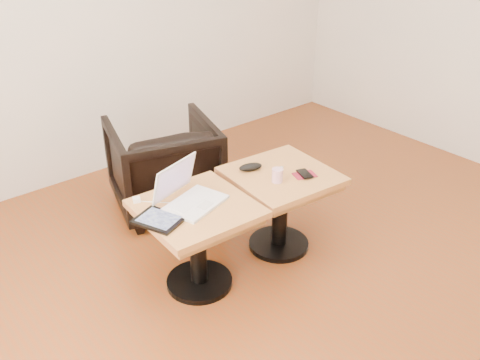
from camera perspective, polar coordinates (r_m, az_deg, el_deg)
room_shell at (r=2.37m, az=11.76°, el=12.36°), size 4.52×4.52×2.71m
side_table_left at (r=2.90m, az=-4.61°, el=-4.96°), size 0.60×0.60×0.52m
side_table_right at (r=3.21m, az=4.37°, el=-1.31°), size 0.62×0.62×0.52m
laptop at (r=2.84m, az=-5.50°, el=-1.62°), size 0.38×0.36×0.22m
tablet at (r=2.72m, az=-8.65°, el=-4.22°), size 0.25×0.28×0.02m
charging_adapter at (r=2.90m, az=-10.97°, el=-2.07°), size 0.05×0.05×0.02m
glasses_case at (r=3.16m, az=1.13°, el=1.40°), size 0.16×0.11×0.04m
striped_cup at (r=3.04m, az=4.00°, el=0.50°), size 0.07×0.07×0.08m
earbuds_tangle at (r=3.19m, az=4.26°, el=1.25°), size 0.07×0.04×0.01m
phone_on_sleeve at (r=3.14m, az=6.91°, el=0.61°), size 0.15×0.13×0.02m
armchair at (r=3.72m, az=-8.12°, el=1.59°), size 0.86×0.87×0.64m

